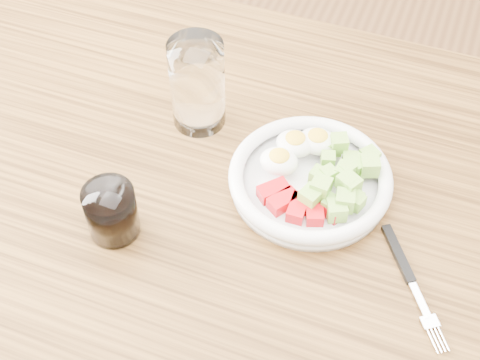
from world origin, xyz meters
The scene contains 5 objects.
dining_table centered at (0.00, 0.00, 0.67)m, with size 1.50×0.90×0.77m.
bowl centered at (0.08, 0.06, 0.79)m, with size 0.24×0.24×0.06m.
fork centered at (0.25, -0.04, 0.77)m, with size 0.12×0.17×0.01m.
water_glass centered at (-0.13, 0.13, 0.85)m, with size 0.09×0.09×0.15m, color white.
coffee_glass centered at (-0.15, -0.11, 0.81)m, with size 0.07×0.07×0.08m.
Camera 1 is at (0.21, -0.57, 1.55)m, focal length 50.00 mm.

